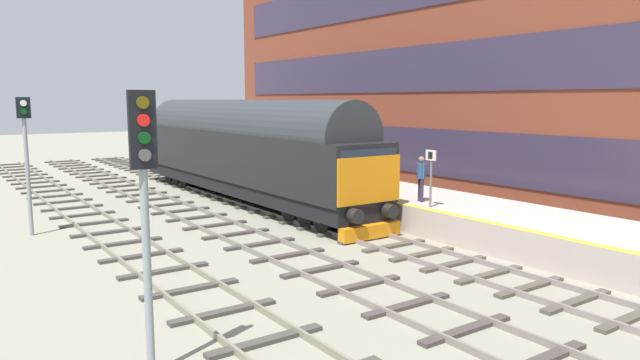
% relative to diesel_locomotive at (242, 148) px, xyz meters
% --- Properties ---
extents(ground_plane, '(140.00, 140.00, 0.00)m').
position_rel_diesel_locomotive_xyz_m(ground_plane, '(-0.00, -6.11, -2.48)').
color(ground_plane, gray).
rests_on(ground_plane, ground).
extents(track_main, '(2.50, 60.00, 0.15)m').
position_rel_diesel_locomotive_xyz_m(track_main, '(-0.00, -6.11, -2.43)').
color(track_main, gray).
rests_on(track_main, ground).
extents(track_adjacent_west, '(2.50, 60.00, 0.15)m').
position_rel_diesel_locomotive_xyz_m(track_adjacent_west, '(-3.41, -6.11, -2.43)').
color(track_adjacent_west, slate).
rests_on(track_adjacent_west, ground).
extents(track_adjacent_far_west, '(2.50, 60.00, 0.15)m').
position_rel_diesel_locomotive_xyz_m(track_adjacent_far_west, '(-7.01, -6.11, -2.43)').
color(track_adjacent_far_west, gray).
rests_on(track_adjacent_far_west, ground).
extents(station_platform, '(4.00, 44.00, 1.01)m').
position_rel_diesel_locomotive_xyz_m(station_platform, '(3.60, -6.11, -1.98)').
color(station_platform, '#B9AAA0').
rests_on(station_platform, ground).
extents(station_building, '(5.29, 42.10, 11.95)m').
position_rel_diesel_locomotive_xyz_m(station_building, '(10.62, -6.07, 3.49)').
color(station_building, brown).
rests_on(station_building, ground).
extents(diesel_locomotive, '(2.74, 18.84, 4.68)m').
position_rel_diesel_locomotive_xyz_m(diesel_locomotive, '(0.00, 0.00, 0.00)').
color(diesel_locomotive, black).
rests_on(diesel_locomotive, ground).
extents(signal_post_near, '(0.44, 0.22, 4.83)m').
position_rel_diesel_locomotive_xyz_m(signal_post_near, '(-9.25, -14.56, 0.66)').
color(signal_post_near, gray).
rests_on(signal_post_near, ground).
extents(signal_post_mid, '(0.44, 0.22, 4.76)m').
position_rel_diesel_locomotive_xyz_m(signal_post_mid, '(-9.25, -2.06, 0.46)').
color(signal_post_mid, gray).
rests_on(signal_post_mid, ground).
extents(platform_number_sign, '(0.10, 0.44, 1.97)m').
position_rel_diesel_locomotive_xyz_m(platform_number_sign, '(2.08, -9.99, -0.17)').
color(platform_number_sign, slate).
rests_on(platform_number_sign, station_platform).
extents(waiting_passenger, '(0.44, 0.48, 1.64)m').
position_rel_diesel_locomotive_xyz_m(waiting_passenger, '(2.61, -8.99, -0.49)').
color(waiting_passenger, '#362B40').
rests_on(waiting_passenger, station_platform).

